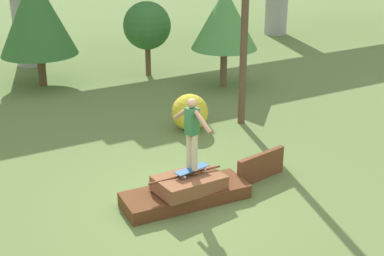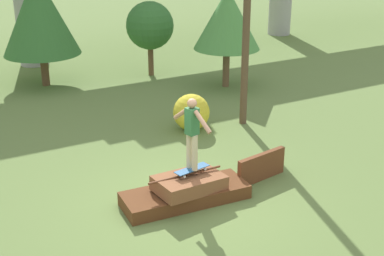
{
  "view_description": "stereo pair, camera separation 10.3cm",
  "coord_description": "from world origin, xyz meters",
  "px_view_note": "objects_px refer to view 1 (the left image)",
  "views": [
    {
      "loc": [
        -4.67,
        -8.48,
        5.48
      ],
      "look_at": [
        0.15,
        -0.01,
        1.61
      ],
      "focal_mm": 50.0,
      "sensor_mm": 36.0,
      "label": 1
    },
    {
      "loc": [
        -4.58,
        -8.53,
        5.48
      ],
      "look_at": [
        0.15,
        -0.01,
        1.61
      ],
      "focal_mm": 50.0,
      "sensor_mm": 36.0,
      "label": 2
    }
  ],
  "objects_px": {
    "bush_yellow_flowering": "(190,112)",
    "tree_behind_right": "(225,19)",
    "skater": "(192,129)",
    "tree_behind_left": "(36,14)",
    "skateboard": "(192,169)",
    "tree_mid_back": "(147,26)"
  },
  "relations": [
    {
      "from": "skateboard",
      "to": "tree_mid_back",
      "type": "distance_m",
      "value": 9.58
    },
    {
      "from": "skater",
      "to": "tree_mid_back",
      "type": "bearing_deg",
      "value": 70.09
    },
    {
      "from": "skater",
      "to": "tree_behind_right",
      "type": "xyz_separation_m",
      "value": [
        4.9,
        6.42,
        0.74
      ]
    },
    {
      "from": "tree_behind_left",
      "to": "tree_behind_right",
      "type": "distance_m",
      "value": 6.25
    },
    {
      "from": "tree_mid_back",
      "to": "bush_yellow_flowering",
      "type": "bearing_deg",
      "value": -103.7
    },
    {
      "from": "tree_mid_back",
      "to": "bush_yellow_flowering",
      "type": "xyz_separation_m",
      "value": [
        -1.34,
        -5.48,
        -1.32
      ]
    },
    {
      "from": "tree_behind_right",
      "to": "tree_behind_left",
      "type": "bearing_deg",
      "value": 149.76
    },
    {
      "from": "tree_behind_left",
      "to": "tree_behind_right",
      "type": "relative_size",
      "value": 1.16
    },
    {
      "from": "skateboard",
      "to": "tree_behind_right",
      "type": "bearing_deg",
      "value": 52.64
    },
    {
      "from": "tree_mid_back",
      "to": "bush_yellow_flowering",
      "type": "distance_m",
      "value": 5.8
    },
    {
      "from": "skateboard",
      "to": "tree_behind_right",
      "type": "xyz_separation_m",
      "value": [
        4.9,
        6.42,
        1.61
      ]
    },
    {
      "from": "skater",
      "to": "skateboard",
      "type": "bearing_deg",
      "value": -159.44
    },
    {
      "from": "skateboard",
      "to": "tree_behind_left",
      "type": "xyz_separation_m",
      "value": [
        -0.5,
        9.56,
        1.76
      ]
    },
    {
      "from": "bush_yellow_flowering",
      "to": "skateboard",
      "type": "bearing_deg",
      "value": -118.8
    },
    {
      "from": "skater",
      "to": "tree_behind_left",
      "type": "bearing_deg",
      "value": 93.0
    },
    {
      "from": "skateboard",
      "to": "bush_yellow_flowering",
      "type": "xyz_separation_m",
      "value": [
        1.9,
        3.46,
        -0.21
      ]
    },
    {
      "from": "bush_yellow_flowering",
      "to": "tree_behind_right",
      "type": "bearing_deg",
      "value": 44.61
    },
    {
      "from": "tree_behind_right",
      "to": "tree_mid_back",
      "type": "xyz_separation_m",
      "value": [
        -1.66,
        2.53,
        -0.49
      ]
    },
    {
      "from": "skater",
      "to": "bush_yellow_flowering",
      "type": "relative_size",
      "value": 1.49
    },
    {
      "from": "skater",
      "to": "tree_mid_back",
      "type": "relative_size",
      "value": 0.55
    },
    {
      "from": "skater",
      "to": "tree_behind_right",
      "type": "bearing_deg",
      "value": 52.64
    },
    {
      "from": "skater",
      "to": "tree_behind_left",
      "type": "distance_m",
      "value": 9.62
    }
  ]
}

